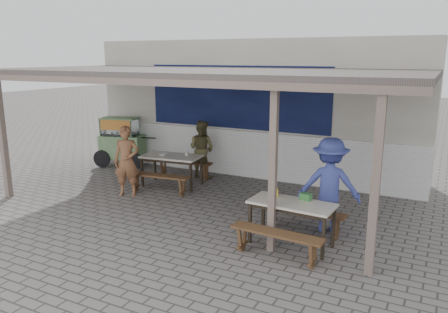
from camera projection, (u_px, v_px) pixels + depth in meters
ground at (180, 210)px, 8.94m from camera, size 60.00×60.00×0.00m
back_wall at (252, 108)px, 11.65m from camera, size 9.00×1.28×3.50m
warung_roof at (201, 74)px, 9.10m from camera, size 9.00×4.21×2.81m
table_left at (172, 159)px, 10.49m from camera, size 1.48×0.93×0.75m
bench_left_street at (158, 179)px, 9.93m from camera, size 1.52×0.47×0.45m
bench_left_wall at (184, 165)px, 11.20m from camera, size 1.52×0.47×0.45m
table_right at (292, 207)px, 7.14m from camera, size 1.42×0.71×0.75m
bench_right_street at (276, 239)px, 6.71m from camera, size 1.50×0.36×0.45m
bench_right_wall at (304, 215)px, 7.72m from camera, size 1.50×0.36×0.45m
vendor_cart at (121, 140)px, 12.40m from camera, size 1.65×0.98×1.39m
patron_street_side at (127, 161)px, 9.73m from camera, size 0.68×0.58×1.58m
patron_wall_side at (202, 149)px, 11.25m from camera, size 0.77×0.62×1.48m
patron_right_table at (329, 185)px, 7.72m from camera, size 1.23×0.89×1.71m
tissue_box at (274, 192)px, 7.45m from camera, size 0.16×0.16×0.13m
donation_box at (306, 197)px, 7.22m from camera, size 0.20×0.15×0.12m
condiment_jar at (187, 154)px, 10.48m from camera, size 0.07×0.07×0.08m
condiment_bowl at (163, 154)px, 10.49m from camera, size 0.22×0.22×0.05m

